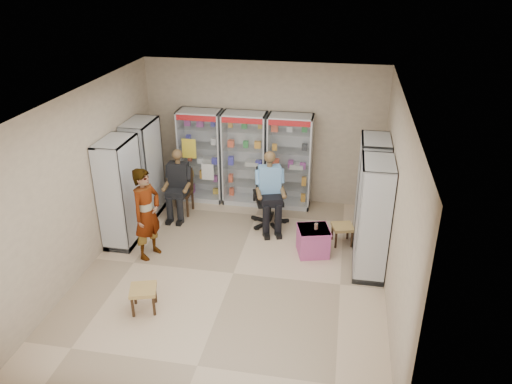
% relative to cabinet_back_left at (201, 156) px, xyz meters
% --- Properties ---
extents(floor, '(6.00, 6.00, 0.00)m').
position_rel_cabinet_back_left_xyz_m(floor, '(1.30, -2.73, -1.00)').
color(floor, '#C7AA8A').
rests_on(floor, ground).
extents(room_shell, '(5.02, 6.02, 3.01)m').
position_rel_cabinet_back_left_xyz_m(room_shell, '(1.30, -2.73, 0.97)').
color(room_shell, tan).
rests_on(room_shell, ground).
extents(cabinet_back_left, '(0.90, 0.50, 2.00)m').
position_rel_cabinet_back_left_xyz_m(cabinet_back_left, '(0.00, 0.00, 0.00)').
color(cabinet_back_left, silver).
rests_on(cabinet_back_left, floor).
extents(cabinet_back_mid, '(0.90, 0.50, 2.00)m').
position_rel_cabinet_back_left_xyz_m(cabinet_back_mid, '(0.95, 0.00, 0.00)').
color(cabinet_back_mid, '#AEB1B5').
rests_on(cabinet_back_mid, floor).
extents(cabinet_back_right, '(0.90, 0.50, 2.00)m').
position_rel_cabinet_back_left_xyz_m(cabinet_back_right, '(1.90, 0.00, 0.00)').
color(cabinet_back_right, '#9DA0A4').
rests_on(cabinet_back_right, floor).
extents(cabinet_right_far, '(0.90, 0.50, 2.00)m').
position_rel_cabinet_back_left_xyz_m(cabinet_right_far, '(3.53, -1.13, 0.00)').
color(cabinet_right_far, '#A6A8AD').
rests_on(cabinet_right_far, floor).
extents(cabinet_right_near, '(0.90, 0.50, 2.00)m').
position_rel_cabinet_back_left_xyz_m(cabinet_right_near, '(3.53, -2.23, 0.00)').
color(cabinet_right_near, silver).
rests_on(cabinet_right_near, floor).
extents(cabinet_left_far, '(0.90, 0.50, 2.00)m').
position_rel_cabinet_back_left_xyz_m(cabinet_left_far, '(-0.93, -0.93, 0.00)').
color(cabinet_left_far, '#A9AAB0').
rests_on(cabinet_left_far, floor).
extents(cabinet_left_near, '(0.90, 0.50, 2.00)m').
position_rel_cabinet_back_left_xyz_m(cabinet_left_near, '(-0.93, -2.03, 0.00)').
color(cabinet_left_near, '#9D9FA4').
rests_on(cabinet_left_near, floor).
extents(wooden_chair, '(0.42, 0.42, 0.94)m').
position_rel_cabinet_back_left_xyz_m(wooden_chair, '(-0.25, -0.73, -0.53)').
color(wooden_chair, black).
rests_on(wooden_chair, floor).
extents(seated_customer, '(0.44, 0.60, 1.34)m').
position_rel_cabinet_back_left_xyz_m(seated_customer, '(-0.25, -0.78, -0.33)').
color(seated_customer, black).
rests_on(seated_customer, floor).
extents(office_chair, '(0.80, 0.80, 1.16)m').
position_rel_cabinet_back_left_xyz_m(office_chair, '(1.63, -0.91, -0.42)').
color(office_chair, black).
rests_on(office_chair, floor).
extents(seated_shopkeeper, '(0.67, 0.79, 1.48)m').
position_rel_cabinet_back_left_xyz_m(seated_shopkeeper, '(1.63, -0.96, -0.26)').
color(seated_shopkeeper, '#6794CC').
rests_on(seated_shopkeeper, floor).
extents(pink_trunk, '(0.64, 0.63, 0.51)m').
position_rel_cabinet_back_left_xyz_m(pink_trunk, '(2.57, -1.85, -0.75)').
color(pink_trunk, '#A74279').
rests_on(pink_trunk, floor).
extents(tea_glass, '(0.07, 0.07, 0.11)m').
position_rel_cabinet_back_left_xyz_m(tea_glass, '(2.61, -1.85, -0.44)').
color(tea_glass, '#522207').
rests_on(tea_glass, pink_trunk).
extents(woven_stool_a, '(0.46, 0.46, 0.37)m').
position_rel_cabinet_back_left_xyz_m(woven_stool_a, '(3.07, -1.40, -0.81)').
color(woven_stool_a, '#B4774C').
rests_on(woven_stool_a, floor).
extents(woven_stool_b, '(0.48, 0.48, 0.39)m').
position_rel_cabinet_back_left_xyz_m(woven_stool_b, '(0.19, -3.90, -0.81)').
color(woven_stool_b, '#AC7048').
rests_on(woven_stool_b, floor).
extents(standing_man, '(0.59, 0.71, 1.67)m').
position_rel_cabinet_back_left_xyz_m(standing_man, '(-0.29, -2.43, -0.16)').
color(standing_man, gray).
rests_on(standing_man, floor).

